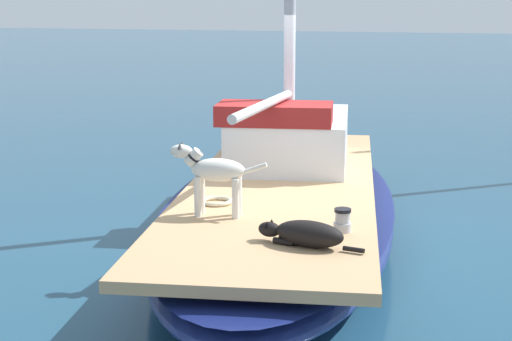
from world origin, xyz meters
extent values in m
plane|color=navy|center=(0.00, 0.00, 0.00)|extent=(120.00, 120.00, 0.00)
ellipsoid|color=navy|center=(0.00, 0.00, 0.28)|extent=(3.64, 7.51, 0.56)
ellipsoid|color=navy|center=(0.00, 0.00, 0.46)|extent=(3.66, 7.55, 0.08)
cube|color=tan|center=(0.00, 0.00, 0.61)|extent=(3.10, 6.87, 0.10)
cylinder|color=silver|center=(-0.15, -0.21, 1.56)|extent=(0.10, 2.20, 0.10)
cube|color=silver|center=(-0.20, 1.18, 0.96)|extent=(1.74, 2.40, 0.60)
cube|color=maroon|center=(-0.20, 0.41, 1.38)|extent=(1.43, 0.91, 0.24)
ellipsoid|color=silver|center=(-0.23, -1.50, 1.11)|extent=(0.54, 0.28, 0.22)
cylinder|color=silver|center=(-0.40, -1.59, 0.85)|extent=(0.07, 0.07, 0.38)
cylinder|color=silver|center=(-0.41, -1.46, 0.85)|extent=(0.07, 0.07, 0.38)
cylinder|color=silver|center=(-0.04, -1.54, 0.85)|extent=(0.07, 0.07, 0.38)
cylinder|color=silver|center=(-0.05, -1.41, 0.85)|extent=(0.07, 0.07, 0.38)
cylinder|color=silver|center=(-0.46, -1.53, 1.22)|extent=(0.20, 0.13, 0.19)
ellipsoid|color=silver|center=(-0.58, -1.54, 1.27)|extent=(0.23, 0.15, 0.13)
cone|color=#504E4A|center=(-0.57, -1.59, 1.33)|extent=(0.05, 0.05, 0.06)
cone|color=#504E4A|center=(-0.58, -1.50, 1.33)|extent=(0.05, 0.05, 0.06)
torus|color=black|center=(-0.46, -1.53, 1.22)|extent=(0.13, 0.15, 0.10)
cylinder|color=silver|center=(0.13, -1.46, 1.14)|extent=(0.23, 0.07, 0.12)
ellipsoid|color=black|center=(0.82, -2.19, 0.77)|extent=(0.64, 0.36, 0.22)
ellipsoid|color=black|center=(0.46, -2.12, 0.76)|extent=(0.22, 0.16, 0.13)
cone|color=black|center=(0.45, -2.17, 0.82)|extent=(0.05, 0.05, 0.05)
cone|color=black|center=(0.46, -2.08, 0.82)|extent=(0.05, 0.05, 0.05)
cylinder|color=black|center=(0.60, -2.21, 0.69)|extent=(0.19, 0.09, 0.06)
cylinder|color=black|center=(0.62, -2.09, 0.69)|extent=(0.19, 0.09, 0.06)
cylinder|color=black|center=(1.21, -2.25, 0.69)|extent=(0.18, 0.07, 0.04)
cylinder|color=#B7B7BC|center=(1.00, -1.68, 0.70)|extent=(0.16, 0.16, 0.08)
cylinder|color=#B7B7BC|center=(1.00, -1.68, 0.79)|extent=(0.13, 0.13, 0.10)
cylinder|color=black|center=(1.00, -1.68, 0.86)|extent=(0.15, 0.15, 0.03)
torus|color=beige|center=(-0.39, -1.07, 0.68)|extent=(0.32, 0.32, 0.04)
camera|label=1|loc=(2.19, -8.29, 2.67)|focal=54.88mm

